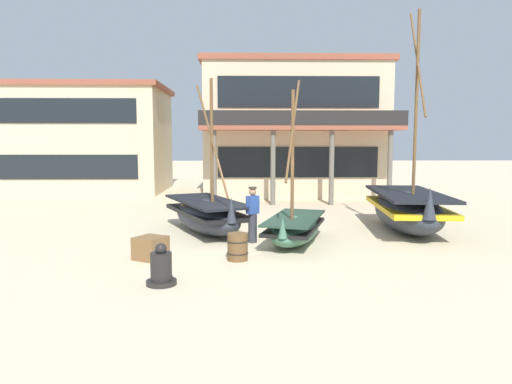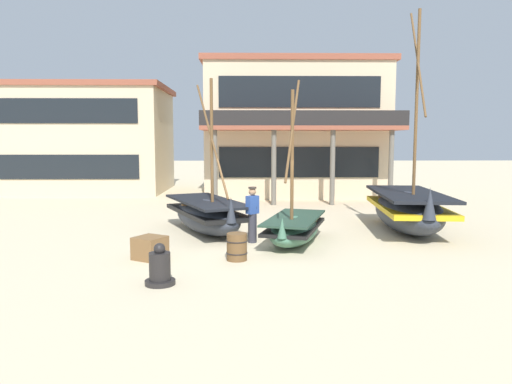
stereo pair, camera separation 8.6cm
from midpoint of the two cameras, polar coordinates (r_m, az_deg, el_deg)
name	(u,v)px [view 2 (the right image)]	position (r m, az deg, el deg)	size (l,w,h in m)	color
ground_plane	(256,241)	(14.66, 0.23, -5.87)	(120.00, 120.00, 0.00)	beige
fishing_boat_near_left	(207,214)	(15.95, -5.75, -2.68)	(3.29, 4.72, 5.01)	#2D333D
fishing_boat_centre_large	(408,209)	(16.90, 17.90, -2.00)	(2.46, 5.36, 7.30)	#2D333D
fishing_boat_far_right	(294,228)	(14.28, 4.80, -4.32)	(2.28, 3.69, 4.86)	#427056
fisherman_by_hull	(252,215)	(14.27, -0.26, -2.79)	(0.42, 0.40, 1.68)	#33333D
capstan_winch	(160,268)	(10.43, -11.22, -8.99)	(0.65, 0.65, 0.90)	black
wooden_barrel	(237,247)	(12.26, -2.11, -6.58)	(0.56, 0.56, 0.70)	brown
cargo_crate	(150,248)	(12.68, -12.40, -6.56)	(0.71, 0.71, 0.59)	brown
harbor_building_main	(294,129)	(27.61, 4.64, 7.52)	(10.18, 8.54, 7.44)	beige
harbor_building_annex	(76,139)	(30.95, -20.72, 5.96)	(11.24, 6.76, 6.31)	beige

